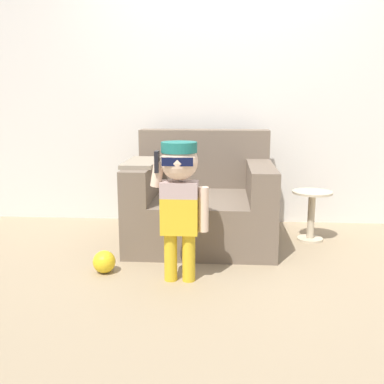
% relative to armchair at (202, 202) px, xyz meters
% --- Properties ---
extents(ground_plane, '(10.00, 10.00, 0.00)m').
position_rel_armchair_xyz_m(ground_plane, '(0.24, -0.08, -0.32)').
color(ground_plane, '#998466').
extents(wall_back, '(10.00, 0.05, 2.60)m').
position_rel_armchair_xyz_m(wall_back, '(0.24, 0.62, 0.98)').
color(wall_back, silver).
rests_on(wall_back, ground_plane).
extents(armchair, '(1.13, 1.02, 0.88)m').
position_rel_armchair_xyz_m(armchair, '(0.00, 0.00, 0.00)').
color(armchair, '#6B5B4C').
rests_on(armchair, ground_plane).
extents(person_child, '(0.36, 0.27, 0.88)m').
position_rel_armchair_xyz_m(person_child, '(-0.09, -0.88, 0.27)').
color(person_child, gold).
rests_on(person_child, ground_plane).
extents(side_table, '(0.32, 0.32, 0.41)m').
position_rel_armchair_xyz_m(side_table, '(0.89, 0.04, -0.07)').
color(side_table, beige).
rests_on(side_table, ground_plane).
extents(toy_ball, '(0.15, 0.15, 0.15)m').
position_rel_armchair_xyz_m(toy_ball, '(-0.61, -0.78, -0.24)').
color(toy_ball, yellow).
rests_on(toy_ball, ground_plane).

